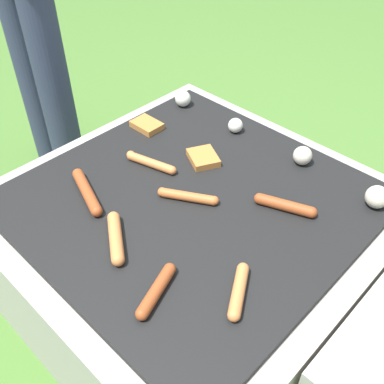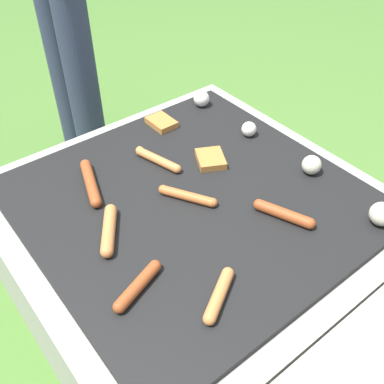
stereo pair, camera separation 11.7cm
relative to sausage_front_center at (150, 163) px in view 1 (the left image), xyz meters
The scene contains 12 objects.
ground_plane 0.48m from the sausage_front_center, ahead, with size 14.00×14.00×0.00m, color #47702D.
grill 0.29m from the sausage_front_center, ahead, with size 0.94×0.94×0.43m.
sausage_front_center is the anchor object (origin of this frame).
sausage_front_left 0.49m from the sausage_front_center, 19.97° to the right, with size 0.09×0.13×0.03m.
sausage_back_center 0.44m from the sausage_front_center, 40.41° to the right, with size 0.07×0.15×0.03m.
sausage_back_right 0.40m from the sausage_front_center, 17.13° to the left, with size 0.15×0.08×0.03m.
sausage_back_left 0.30m from the sausage_front_center, 57.88° to the right, with size 0.14×0.11×0.03m.
sausage_mid_left 0.18m from the sausage_front_center, ahead, with size 0.15×0.09×0.02m.
sausage_mid_right 0.20m from the sausage_front_center, 97.21° to the right, with size 0.19×0.08×0.03m.
bread_slice_left 0.20m from the sausage_front_center, 141.28° to the left, with size 0.09×0.07×0.02m.
bread_slice_right 0.15m from the sausage_front_center, 54.13° to the left, with size 0.12×0.11×0.02m.
mushroom_row 0.38m from the sausage_front_center, 52.86° to the left, with size 0.77×0.08×0.06m.
Camera 1 is at (0.61, -0.63, 1.23)m, focal length 42.00 mm.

